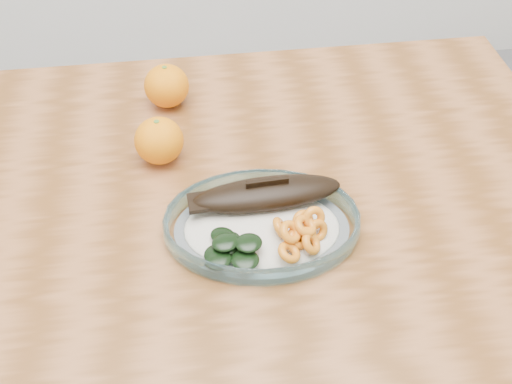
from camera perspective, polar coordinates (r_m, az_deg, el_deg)
dining_table at (r=1.00m, az=-5.07°, el=-5.20°), size 1.20×0.80×0.75m
plated_meal at (r=0.88m, az=0.55°, el=-2.70°), size 0.52×0.52×0.08m
orange_left at (r=1.10m, az=-7.95°, el=9.33°), size 0.08×0.08×0.08m
orange_right at (r=0.99m, az=-8.62°, el=4.54°), size 0.07×0.07×0.07m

